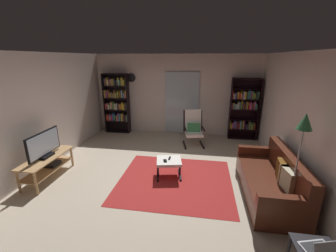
{
  "coord_description": "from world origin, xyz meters",
  "views": [
    {
      "loc": [
        0.86,
        -4.19,
        2.48
      ],
      "look_at": [
        0.06,
        0.86,
        0.86
      ],
      "focal_mm": 23.2,
      "sensor_mm": 36.0,
      "label": 1
    }
  ],
  "objects": [
    {
      "name": "cell_phone",
      "position": [
        0.15,
        -0.1,
        0.39
      ],
      "size": [
        0.1,
        0.15,
        0.01
      ],
      "primitive_type": "cube",
      "rotation": [
        0.0,
        0.0,
        0.24
      ],
      "color": "black",
      "rests_on": "ottoman"
    },
    {
      "name": "wall_right",
      "position": [
        2.7,
        0.0,
        1.3
      ],
      "size": [
        0.06,
        6.0,
        2.6
      ],
      "primitive_type": "cube",
      "color": "silver",
      "rests_on": "ground"
    },
    {
      "name": "bookshelf_near_tv",
      "position": [
        -1.98,
        2.67,
        1.06
      ],
      "size": [
        0.82,
        0.3,
        1.99
      ],
      "color": "black",
      "rests_on": "ground"
    },
    {
      "name": "lounge_armchair",
      "position": [
        0.65,
        1.91,
        0.53
      ],
      "size": [
        0.68,
        0.75,
        1.02
      ],
      "color": "black",
      "rests_on": "ground"
    },
    {
      "name": "wall_clock",
      "position": [
        -1.48,
        2.82,
        1.85
      ],
      "size": [
        0.29,
        0.03,
        0.29
      ],
      "color": "silver"
    },
    {
      "name": "glass_door_panel",
      "position": [
        0.21,
        2.83,
        1.05
      ],
      "size": [
        1.1,
        0.01,
        2.0
      ],
      "primitive_type": "cube",
      "color": "silver"
    },
    {
      "name": "bookshelf_near_sofa",
      "position": [
        2.16,
        2.67,
        0.95
      ],
      "size": [
        0.86,
        0.3,
        1.9
      ],
      "color": "black",
      "rests_on": "ground"
    },
    {
      "name": "television",
      "position": [
        -2.31,
        -0.5,
        0.75
      ],
      "size": [
        0.2,
        0.92,
        0.55
      ],
      "color": "black",
      "rests_on": "tv_stand"
    },
    {
      "name": "leather_sofa",
      "position": [
        2.19,
        -0.43,
        0.31
      ],
      "size": [
        0.83,
        1.96,
        0.85
      ],
      "color": "#502316",
      "rests_on": "ground"
    },
    {
      "name": "floor_lamp_by_sofa",
      "position": [
        2.34,
        -0.92,
        1.44
      ],
      "size": [
        0.22,
        0.22,
        1.73
      ],
      "color": "#A5A5AD",
      "rests_on": "ground"
    },
    {
      "name": "ground_plane",
      "position": [
        0.0,
        0.0,
        0.0
      ],
      "size": [
        7.02,
        7.02,
        0.0
      ],
      "primitive_type": "plane",
      "color": "#BCAC95"
    },
    {
      "name": "area_rug",
      "position": [
        0.38,
        -0.19,
        0.0
      ],
      "size": [
        2.34,
        2.1,
        0.01
      ],
      "primitive_type": "cube",
      "color": "maroon",
      "rests_on": "ground"
    },
    {
      "name": "laptop",
      "position": [
        2.19,
        -2.17,
        0.55
      ],
      "size": [
        0.38,
        0.36,
        0.2
      ],
      "color": "#B7BABF",
      "rests_on": "side_table"
    },
    {
      "name": "wall_left",
      "position": [
        -2.7,
        0.0,
        1.3
      ],
      "size": [
        0.06,
        6.0,
        2.6
      ],
      "primitive_type": "cube",
      "color": "silver",
      "rests_on": "ground"
    },
    {
      "name": "tv_remote",
      "position": [
        0.22,
        0.04,
        0.4
      ],
      "size": [
        0.04,
        0.14,
        0.02
      ],
      "primitive_type": "cube",
      "rotation": [
        0.0,
        0.0,
        -0.01
      ],
      "color": "black",
      "rests_on": "ottoman"
    },
    {
      "name": "ottoman",
      "position": [
        0.22,
        -0.02,
        0.32
      ],
      "size": [
        0.6,
        0.57,
        0.39
      ],
      "color": "white",
      "rests_on": "ground"
    },
    {
      "name": "tv_stand",
      "position": [
        -2.32,
        -0.49,
        0.33
      ],
      "size": [
        0.47,
        1.27,
        0.5
      ],
      "color": "tan",
      "rests_on": "ground"
    },
    {
      "name": "wall_back",
      "position": [
        0.0,
        2.9,
        1.3
      ],
      "size": [
        5.6,
        0.06,
        2.6
      ],
      "primitive_type": "cube",
      "color": "silver",
      "rests_on": "ground"
    }
  ]
}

